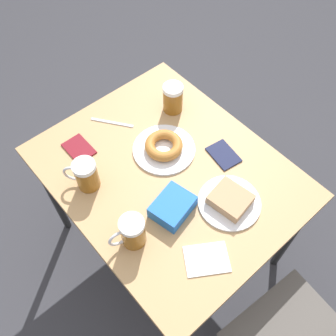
{
  "coord_description": "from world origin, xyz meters",
  "views": [
    {
      "loc": [
        0.51,
        0.59,
        1.89
      ],
      "look_at": [
        0.0,
        0.0,
        0.72
      ],
      "focal_mm": 40.0,
      "sensor_mm": 36.0,
      "label": 1
    }
  ],
  "objects_px": {
    "plate_with_cake": "(230,201)",
    "passport_near_edge": "(79,149)",
    "plate_with_donut": "(164,147)",
    "beer_mug_left": "(132,232)",
    "napkin_folded": "(207,259)",
    "fork": "(112,123)",
    "blue_pouch": "(173,207)",
    "beer_mug_center": "(86,175)",
    "beer_mug_right": "(173,98)",
    "passport_far_edge": "(224,155)"
  },
  "relations": [
    {
      "from": "passport_near_edge",
      "to": "blue_pouch",
      "type": "relative_size",
      "value": 0.76
    },
    {
      "from": "plate_with_donut",
      "to": "passport_far_edge",
      "type": "height_order",
      "value": "plate_with_donut"
    },
    {
      "from": "plate_with_donut",
      "to": "blue_pouch",
      "type": "xyz_separation_m",
      "value": [
        0.15,
        0.22,
        0.01
      ]
    },
    {
      "from": "plate_with_cake",
      "to": "fork",
      "type": "xyz_separation_m",
      "value": [
        0.09,
        -0.58,
        -0.02
      ]
    },
    {
      "from": "fork",
      "to": "passport_far_edge",
      "type": "relative_size",
      "value": 1.14
    },
    {
      "from": "beer_mug_center",
      "to": "beer_mug_left",
      "type": "bearing_deg",
      "value": 87.77
    },
    {
      "from": "beer_mug_left",
      "to": "passport_far_edge",
      "type": "bearing_deg",
      "value": -174.42
    },
    {
      "from": "plate_with_donut",
      "to": "fork",
      "type": "xyz_separation_m",
      "value": [
        0.07,
        -0.25,
        -0.02
      ]
    },
    {
      "from": "plate_with_cake",
      "to": "beer_mug_left",
      "type": "bearing_deg",
      "value": -18.42
    },
    {
      "from": "plate_with_cake",
      "to": "passport_far_edge",
      "type": "distance_m",
      "value": 0.21
    },
    {
      "from": "plate_with_donut",
      "to": "napkin_folded",
      "type": "bearing_deg",
      "value": 66.69
    },
    {
      "from": "passport_far_edge",
      "to": "beer_mug_left",
      "type": "bearing_deg",
      "value": 5.58
    },
    {
      "from": "fork",
      "to": "passport_near_edge",
      "type": "xyz_separation_m",
      "value": [
        0.18,
        0.02,
        0.0
      ]
    },
    {
      "from": "napkin_folded",
      "to": "fork",
      "type": "xyz_separation_m",
      "value": [
        -0.12,
        -0.68,
        -0.0
      ]
    },
    {
      "from": "plate_with_donut",
      "to": "blue_pouch",
      "type": "bearing_deg",
      "value": 55.81
    },
    {
      "from": "beer_mug_right",
      "to": "passport_far_edge",
      "type": "height_order",
      "value": "beer_mug_right"
    },
    {
      "from": "fork",
      "to": "blue_pouch",
      "type": "bearing_deg",
      "value": 80.26
    },
    {
      "from": "passport_near_edge",
      "to": "beer_mug_left",
      "type": "bearing_deg",
      "value": 80.55
    },
    {
      "from": "fork",
      "to": "napkin_folded",
      "type": "bearing_deg",
      "value": 80.38
    },
    {
      "from": "plate_with_cake",
      "to": "beer_mug_left",
      "type": "distance_m",
      "value": 0.37
    },
    {
      "from": "beer_mug_left",
      "to": "beer_mug_right",
      "type": "bearing_deg",
      "value": -143.97
    },
    {
      "from": "plate_with_cake",
      "to": "passport_far_edge",
      "type": "xyz_separation_m",
      "value": [
        -0.14,
        -0.16,
        -0.02
      ]
    },
    {
      "from": "beer_mug_right",
      "to": "napkin_folded",
      "type": "height_order",
      "value": "beer_mug_right"
    },
    {
      "from": "napkin_folded",
      "to": "fork",
      "type": "bearing_deg",
      "value": -99.62
    },
    {
      "from": "plate_with_donut",
      "to": "beer_mug_center",
      "type": "height_order",
      "value": "beer_mug_center"
    },
    {
      "from": "plate_with_cake",
      "to": "blue_pouch",
      "type": "height_order",
      "value": "blue_pouch"
    },
    {
      "from": "beer_mug_left",
      "to": "beer_mug_right",
      "type": "relative_size",
      "value": 1.0
    },
    {
      "from": "plate_with_cake",
      "to": "fork",
      "type": "height_order",
      "value": "plate_with_cake"
    },
    {
      "from": "passport_far_edge",
      "to": "blue_pouch",
      "type": "relative_size",
      "value": 0.83
    },
    {
      "from": "napkin_folded",
      "to": "fork",
      "type": "distance_m",
      "value": 0.69
    },
    {
      "from": "passport_near_edge",
      "to": "beer_mug_center",
      "type": "bearing_deg",
      "value": 68.59
    },
    {
      "from": "beer_mug_center",
      "to": "passport_far_edge",
      "type": "relative_size",
      "value": 0.93
    },
    {
      "from": "plate_with_cake",
      "to": "passport_near_edge",
      "type": "distance_m",
      "value": 0.62
    },
    {
      "from": "plate_with_cake",
      "to": "passport_near_edge",
      "type": "height_order",
      "value": "plate_with_cake"
    },
    {
      "from": "plate_with_cake",
      "to": "beer_mug_center",
      "type": "distance_m",
      "value": 0.52
    },
    {
      "from": "beer_mug_left",
      "to": "passport_near_edge",
      "type": "height_order",
      "value": "beer_mug_left"
    },
    {
      "from": "plate_with_cake",
      "to": "beer_mug_right",
      "type": "bearing_deg",
      "value": -107.75
    },
    {
      "from": "beer_mug_right",
      "to": "beer_mug_center",
      "type": "bearing_deg",
      "value": 9.29
    },
    {
      "from": "plate_with_cake",
      "to": "napkin_folded",
      "type": "bearing_deg",
      "value": 24.94
    },
    {
      "from": "beer_mug_center",
      "to": "napkin_folded",
      "type": "distance_m",
      "value": 0.52
    },
    {
      "from": "beer_mug_right",
      "to": "napkin_folded",
      "type": "bearing_deg",
      "value": 57.91
    },
    {
      "from": "plate_with_donut",
      "to": "beer_mug_right",
      "type": "height_order",
      "value": "beer_mug_right"
    },
    {
      "from": "beer_mug_right",
      "to": "blue_pouch",
      "type": "relative_size",
      "value": 0.77
    },
    {
      "from": "passport_near_edge",
      "to": "beer_mug_right",
      "type": "bearing_deg",
      "value": 169.34
    },
    {
      "from": "blue_pouch",
      "to": "beer_mug_center",
      "type": "bearing_deg",
      "value": -60.53
    },
    {
      "from": "beer_mug_center",
      "to": "fork",
      "type": "relative_size",
      "value": 0.82
    },
    {
      "from": "plate_with_donut",
      "to": "beer_mug_left",
      "type": "bearing_deg",
      "value": 34.07
    },
    {
      "from": "beer_mug_center",
      "to": "beer_mug_right",
      "type": "bearing_deg",
      "value": -170.71
    },
    {
      "from": "plate_with_donut",
      "to": "fork",
      "type": "relative_size",
      "value": 1.57
    },
    {
      "from": "beer_mug_left",
      "to": "beer_mug_center",
      "type": "distance_m",
      "value": 0.28
    }
  ]
}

